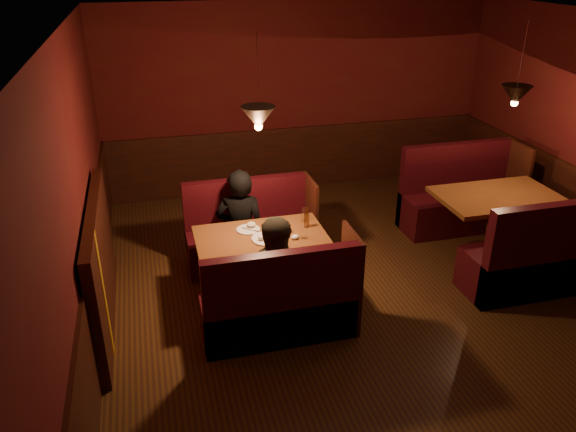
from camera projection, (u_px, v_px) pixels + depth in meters
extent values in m
cube|color=#3C2316|center=(382.00, 301.00, 6.23)|extent=(6.00, 7.00, 0.01)
cube|color=#36261B|center=(406.00, 27.00, 4.98)|extent=(6.00, 7.00, 0.01)
cube|color=#4E0D12|center=(299.00, 99.00, 8.67)|extent=(6.00, 0.01, 2.90)
cube|color=#4E0D12|center=(76.00, 211.00, 4.92)|extent=(0.01, 7.00, 2.90)
cube|color=black|center=(299.00, 157.00, 9.06)|extent=(6.00, 0.04, 1.00)
cube|color=black|center=(95.00, 302.00, 5.34)|extent=(0.04, 7.00, 1.00)
cube|color=black|center=(101.00, 266.00, 5.64)|extent=(0.10, 2.20, 1.30)
cube|color=#C4881D|center=(105.00, 295.00, 5.17)|extent=(0.01, 0.12, 1.30)
cylinder|color=#333333|center=(257.00, 76.00, 5.30)|extent=(0.01, 0.01, 0.80)
cone|color=black|center=(258.00, 118.00, 5.47)|extent=(0.34, 0.34, 0.22)
sphere|color=#FFBF72|center=(258.00, 126.00, 5.51)|extent=(0.08, 0.08, 0.08)
cylinder|color=#333333|center=(522.00, 59.00, 6.14)|extent=(0.01, 0.01, 0.80)
cone|color=black|center=(516.00, 95.00, 6.31)|extent=(0.34, 0.34, 0.22)
sphere|color=#FFBF72|center=(514.00, 103.00, 6.35)|extent=(0.08, 0.08, 0.08)
cube|color=brown|center=(261.00, 238.00, 6.03)|extent=(1.40, 0.85, 0.05)
cylinder|color=black|center=(262.00, 268.00, 6.20)|extent=(0.14, 0.14, 0.70)
cylinder|color=black|center=(262.00, 293.00, 6.34)|extent=(0.56, 0.56, 0.04)
cylinder|color=silver|center=(265.00, 239.00, 5.94)|extent=(0.28, 0.28, 0.02)
cube|color=black|center=(271.00, 235.00, 5.96)|extent=(0.09, 0.08, 0.04)
ellipsoid|color=silver|center=(261.00, 237.00, 5.89)|extent=(0.07, 0.07, 0.06)
cube|color=tan|center=(273.00, 241.00, 5.84)|extent=(0.09, 0.08, 0.03)
cylinder|color=silver|center=(269.00, 242.00, 5.85)|extent=(0.07, 0.12, 0.01)
cylinder|color=silver|center=(248.00, 230.00, 6.14)|extent=(0.26, 0.26, 0.02)
ellipsoid|color=beige|center=(251.00, 225.00, 6.17)|extent=(0.10, 0.10, 0.05)
cube|color=silver|center=(250.00, 230.00, 6.11)|extent=(0.16, 0.14, 0.00)
cylinder|color=white|center=(289.00, 229.00, 6.08)|extent=(0.05, 0.05, 0.08)
cylinder|color=white|center=(304.00, 215.00, 6.33)|extent=(0.08, 0.08, 0.15)
cylinder|color=white|center=(304.00, 232.00, 5.94)|extent=(0.08, 0.08, 0.15)
cylinder|color=#47230F|center=(307.00, 220.00, 6.18)|extent=(0.06, 0.06, 0.16)
cylinder|color=#47230F|center=(307.00, 211.00, 6.13)|extent=(0.03, 0.03, 0.07)
ellipsoid|color=white|center=(295.00, 237.00, 5.95)|extent=(0.11, 0.11, 0.04)
cube|color=black|center=(250.00, 247.00, 6.88)|extent=(1.50, 0.55, 0.45)
cube|color=black|center=(245.00, 218.00, 6.94)|extent=(1.50, 0.12, 1.05)
cube|color=black|center=(310.00, 219.00, 6.93)|extent=(0.04, 0.55, 1.05)
cube|color=black|center=(277.00, 315.00, 5.61)|extent=(1.50, 0.55, 0.45)
cube|color=black|center=(282.00, 301.00, 5.30)|extent=(1.50, 0.12, 1.05)
cube|color=black|center=(351.00, 279.00, 5.66)|extent=(0.04, 0.55, 1.05)
cube|color=brown|center=(498.00, 197.00, 6.85)|extent=(1.47, 0.94, 0.06)
cylinder|color=black|center=(493.00, 227.00, 7.03)|extent=(0.15, 0.15, 0.77)
cylinder|color=black|center=(488.00, 253.00, 7.18)|extent=(0.62, 0.62, 0.04)
cube|color=black|center=(458.00, 211.00, 7.79)|extent=(1.58, 0.61, 0.50)
cube|color=black|center=(452.00, 183.00, 7.85)|extent=(1.58, 0.13, 1.16)
cube|color=black|center=(514.00, 183.00, 7.83)|extent=(0.04, 0.61, 1.16)
cube|color=black|center=(531.00, 268.00, 6.38)|extent=(1.58, 0.61, 0.50)
cube|color=black|center=(551.00, 253.00, 6.03)|extent=(1.58, 0.13, 1.16)
imported|color=black|center=(240.00, 207.00, 6.54)|extent=(0.68, 0.54, 1.63)
imported|color=#2F2B1F|center=(280.00, 259.00, 5.52)|extent=(0.91, 0.81, 1.56)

